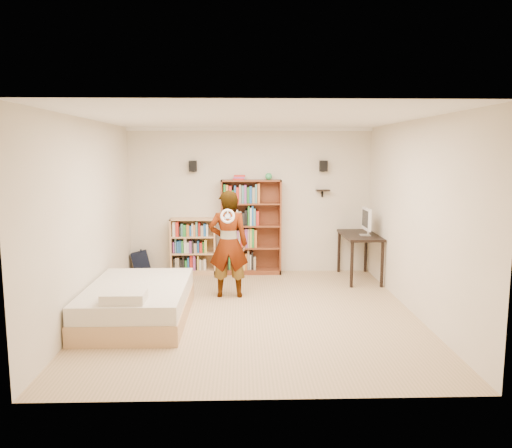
{
  "coord_description": "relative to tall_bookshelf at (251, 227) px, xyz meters",
  "views": [
    {
      "loc": [
        -0.17,
        -6.79,
        2.25
      ],
      "look_at": [
        0.05,
        0.6,
        1.18
      ],
      "focal_mm": 35.0,
      "sensor_mm": 36.0,
      "label": 1
    }
  ],
  "objects": [
    {
      "name": "person",
      "position": [
        -0.38,
        -1.5,
        -0.04
      ],
      "size": [
        0.61,
        0.4,
        1.68
      ],
      "primitive_type": "imported",
      "rotation": [
        0.0,
        0.0,
        3.14
      ],
      "color": "black",
      "rests_on": "ground"
    },
    {
      "name": "wii_wheel",
      "position": [
        -0.38,
        -1.82,
        0.44
      ],
      "size": [
        0.22,
        0.08,
        0.22
      ],
      "primitive_type": "torus",
      "rotation": [
        1.36,
        0.0,
        0.0
      ],
      "color": "white",
      "rests_on": "person"
    },
    {
      "name": "imac",
      "position": [
        1.97,
        -0.63,
        0.18
      ],
      "size": [
        0.17,
        0.49,
        0.48
      ],
      "primitive_type": null,
      "rotation": [
        0.0,
        0.0,
        0.16
      ],
      "color": "white",
      "rests_on": "computer_desk"
    },
    {
      "name": "room_shell",
      "position": [
        -0.01,
        -2.34,
        0.89
      ],
      "size": [
        4.52,
        5.02,
        2.71
      ],
      "color": "beige",
      "rests_on": "ground"
    },
    {
      "name": "speaker_left",
      "position": [
        -1.06,
        0.06,
        1.13
      ],
      "size": [
        0.14,
        0.12,
        0.2
      ],
      "primitive_type": "cube",
      "color": "black",
      "rests_on": "room_shell"
    },
    {
      "name": "crown_molding",
      "position": [
        -0.01,
        -2.34,
        1.8
      ],
      "size": [
        4.5,
        5.0,
        0.06
      ],
      "color": "white",
      "rests_on": "room_shell"
    },
    {
      "name": "navy_bag",
      "position": [
        -2.05,
        0.01,
        -0.65
      ],
      "size": [
        0.36,
        0.26,
        0.44
      ],
      "primitive_type": null,
      "rotation": [
        0.0,
        0.0,
        0.16
      ],
      "color": "black",
      "rests_on": "ground"
    },
    {
      "name": "computer_desk",
      "position": [
        1.92,
        -0.49,
        -0.47
      ],
      "size": [
        0.6,
        1.2,
        0.82
      ],
      "primitive_type": null,
      "color": "black",
      "rests_on": "ground"
    },
    {
      "name": "wall_shelf",
      "position": [
        1.34,
        0.07,
        0.68
      ],
      "size": [
        0.25,
        0.16,
        0.02
      ],
      "primitive_type": "cube",
      "color": "black",
      "rests_on": "room_shell"
    },
    {
      "name": "low_bookshelf",
      "position": [
        -1.08,
        0.0,
        -0.35
      ],
      "size": [
        0.83,
        0.31,
        1.04
      ],
      "primitive_type": null,
      "color": "tan",
      "rests_on": "ground"
    },
    {
      "name": "tall_bookshelf",
      "position": [
        0.0,
        0.0,
        0.0
      ],
      "size": [
        1.1,
        0.32,
        1.75
      ],
      "primitive_type": null,
      "color": "brown",
      "rests_on": "ground"
    },
    {
      "name": "speaker_right",
      "position": [
        1.34,
        0.06,
        1.13
      ],
      "size": [
        0.14,
        0.12,
        0.2
      ],
      "primitive_type": "cube",
      "color": "black",
      "rests_on": "room_shell"
    },
    {
      "name": "ground",
      "position": [
        -0.01,
        -2.34,
        -0.87
      ],
      "size": [
        4.5,
        5.0,
        0.01
      ],
      "primitive_type": "cube",
      "color": "tan",
      "rests_on": "ground"
    },
    {
      "name": "daybed",
      "position": [
        -1.58,
        -2.57,
        -0.57
      ],
      "size": [
        1.32,
        2.03,
        0.6
      ],
      "primitive_type": null,
      "color": "silver",
      "rests_on": "ground"
    }
  ]
}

